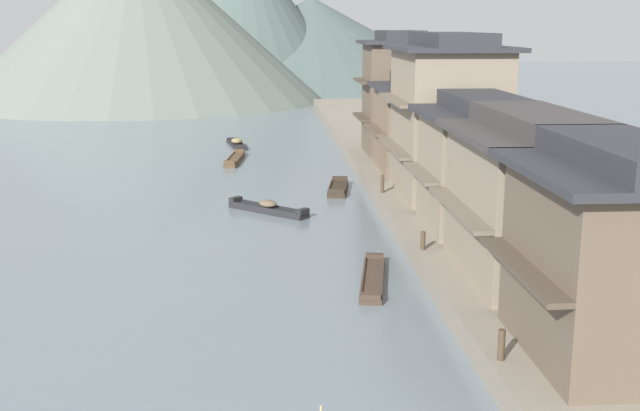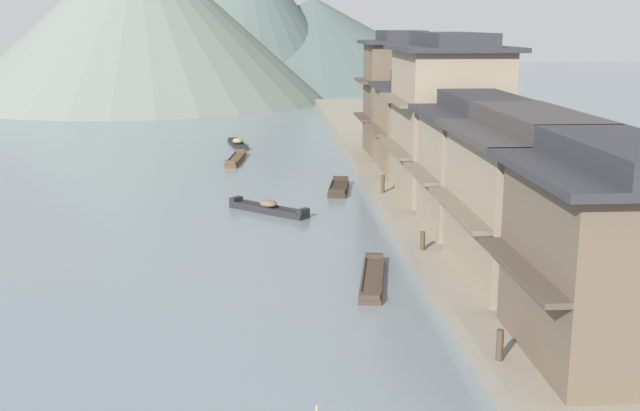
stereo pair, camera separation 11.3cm
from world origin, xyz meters
The scene contains 18 objects.
riverbank_right centered at (15.10, 30.00, 0.44)m, with size 18.00×110.00×0.88m, color gray.
boat_moored_nearest centered at (4.40, 33.25, 0.18)m, with size 1.69×4.36×0.54m.
boat_moored_second centered at (4.17, 15.67, 0.13)m, with size 1.74×5.61×0.40m.
boat_moored_third centered at (-2.43, 52.21, 0.23)m, with size 1.99×5.31×0.69m.
boat_moored_far centered at (-2.34, 44.43, 0.17)m, with size 1.43×5.73×0.54m.
boat_midriver_drifting centered at (0.06, 27.86, 0.24)m, with size 4.41×4.02×0.71m.
house_waterfront_nearest centered at (9.71, 6.19, 3.88)m, with size 5.98×6.90×6.14m.
house_waterfront_second centered at (9.71, 13.47, 3.87)m, with size 5.98×8.00×6.14m.
house_waterfront_tall centered at (9.63, 20.48, 3.89)m, with size 5.83×6.10×6.14m.
house_waterfront_narrow centered at (9.85, 27.95, 5.17)m, with size 6.26×8.32×8.74m.
house_waterfront_far centered at (10.08, 35.70, 3.88)m, with size 6.71×6.76×6.14m.
house_waterfront_end centered at (9.65, 42.72, 5.19)m, with size 5.86×5.96×8.74m.
mooring_post_dock_near centered at (6.45, 5.99, 1.33)m, with size 0.20×0.20×0.90m, color #473828.
mooring_post_dock_mid centered at (6.45, 17.09, 1.26)m, with size 0.20×0.20×0.77m, color #473828.
mooring_post_dock_far centered at (6.45, 28.57, 1.38)m, with size 0.20×0.20×1.00m, color #473828.
hill_far_west centered at (8.20, 124.07, 7.28)m, with size 55.11×55.11×14.57m, color #4C5B56.
hill_far_centre centered at (-3.20, 119.37, 12.27)m, with size 36.30×36.30×24.53m, color #4C5B56.
hill_far_east centered at (-16.60, 95.10, 10.91)m, with size 49.11×49.11×21.81m, color slate.
Camera 1 is at (-0.03, -14.13, 10.04)m, focal length 44.31 mm.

